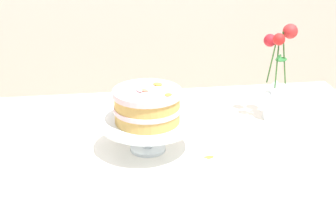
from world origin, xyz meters
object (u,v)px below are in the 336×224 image
(layer_cake, at_px, (147,106))
(flower_vase, at_px, (276,84))
(cake_stand, at_px, (148,126))
(dining_table, at_px, (182,173))

(layer_cake, relative_size, flower_vase, 0.61)
(cake_stand, xyz_separation_m, layer_cake, (0.00, 0.00, 0.07))
(dining_table, xyz_separation_m, flower_vase, (0.36, 0.19, 0.22))
(dining_table, height_order, flower_vase, flower_vase)
(flower_vase, bearing_deg, layer_cake, -158.19)
(dining_table, relative_size, flower_vase, 4.15)
(cake_stand, bearing_deg, layer_cake, 8.94)
(dining_table, distance_m, cake_stand, 0.20)
(cake_stand, distance_m, flower_vase, 0.51)
(cake_stand, bearing_deg, dining_table, 0.62)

